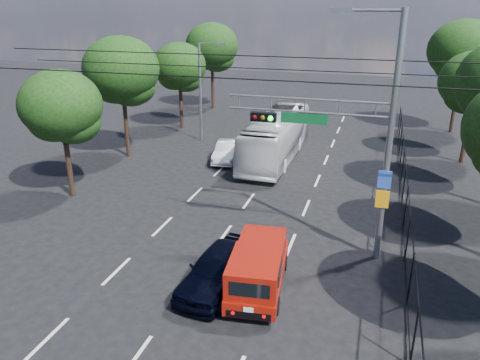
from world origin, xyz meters
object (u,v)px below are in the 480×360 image
at_px(red_pickup, 259,266).
at_px(navy_hatchback, 219,269).
at_px(white_van, 227,151).
at_px(signal_mast, 357,129).
at_px(white_bus, 276,136).

relative_size(red_pickup, navy_hatchback, 1.10).
bearing_deg(white_van, red_pickup, -74.19).
xyz_separation_m(red_pickup, navy_hatchback, (-1.39, -0.27, -0.18)).
relative_size(signal_mast, white_van, 2.48).
height_order(signal_mast, white_bus, signal_mast).
bearing_deg(navy_hatchback, white_bus, 102.31).
relative_size(red_pickup, white_van, 1.26).
relative_size(signal_mast, navy_hatchback, 2.15).
xyz_separation_m(signal_mast, white_van, (-8.44, 10.04, -4.61)).
bearing_deg(signal_mast, white_bus, 115.82).
bearing_deg(white_bus, navy_hatchback, -84.60).
relative_size(navy_hatchback, white_bus, 0.42).
distance_m(red_pickup, white_bus, 15.25).
height_order(navy_hatchback, white_bus, white_bus).
bearing_deg(signal_mast, red_pickup, -127.95).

